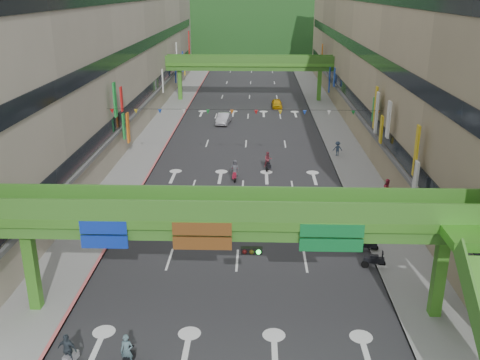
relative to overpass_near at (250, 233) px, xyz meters
The scene contains 22 objects.
road_slab 44.93m from the overpass_near, 91.20° to the left, with size 18.00×140.00×0.02m, color #28282B.
sidewalk_left 46.47m from the overpass_near, 104.97° to the left, with size 4.00×140.00×0.15m, color gray.
sidewalk_right 46.03m from the overpass_near, 77.29° to the left, with size 4.00×140.00×0.15m, color gray.
curb_left 46.02m from the overpass_near, 102.67° to the left, with size 0.20×140.00×0.18m, color #CC5959.
curb_right 45.65m from the overpass_near, 79.63° to the left, with size 0.20×140.00×0.18m, color gray.
building_row_left 49.02m from the overpass_near, 114.00° to the left, with size 12.80×95.00×19.00m.
building_row_right 48.30m from the overpass_near, 68.03° to the left, with size 12.80×95.00×19.00m.
overpass_near is the anchor object (origin of this frame).
overpass_far 59.63m from the overpass_near, 90.90° to the left, with size 28.00×2.20×7.10m.
hill_left 155.52m from the overpass_near, 95.88° to the left, with size 168.00×140.00×112.00m, color #1C4419.
hill_right 176.35m from the overpass_near, 82.15° to the left, with size 208.00×176.00×128.00m, color #1C4419.
bunting_string 24.65m from the overpass_near, 92.17° to the left, with size 26.00×0.36×0.47m.
scooter_rider_near 8.33m from the overpass_near, 142.18° to the right, with size 0.64×1.60×2.00m.
scooter_rider_mid 25.62m from the overpass_near, 86.79° to the left, with size 0.86×1.58×1.90m.
scooter_rider_left 10.39m from the overpass_near, 152.55° to the right, with size 1.04×1.58×2.01m.
scooter_rider_far 22.58m from the overpass_near, 94.42° to the left, with size 0.86×1.60×2.02m.
parked_scooter_row 13.83m from the overpass_near, 52.78° to the left, with size 1.60×9.41×1.08m.
car_silver 44.57m from the overpass_near, 95.25° to the left, with size 1.49×4.27×1.41m, color #B9B8C1.
car_yellow 54.59m from the overpass_near, 86.54° to the left, with size 1.51×3.76×1.28m, color #E3AA0F.
pedestrian_red 21.14m from the overpass_near, 57.03° to the left, with size 0.90×0.70×1.85m, color #AA293C.
pedestrian_dark 16.71m from the overpass_near, 55.92° to the left, with size 1.06×0.44×1.82m, color #23262B.
pedestrian_blue 31.47m from the overpass_near, 73.47° to the left, with size 0.73×0.47×1.56m, color #2C3C52.
Camera 1 is at (1.17, -19.37, 17.01)m, focal length 40.00 mm.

